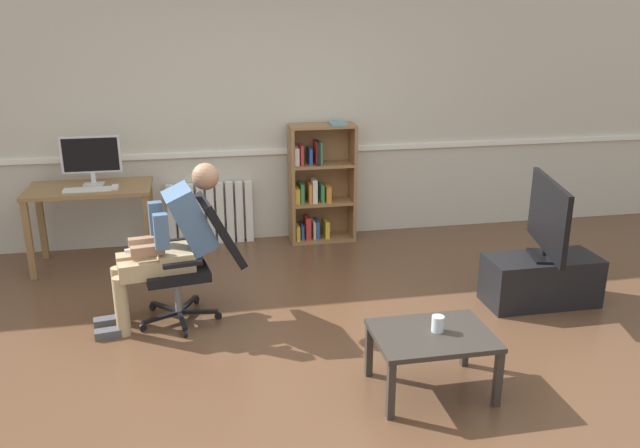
{
  "coord_description": "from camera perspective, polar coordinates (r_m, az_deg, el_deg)",
  "views": [
    {
      "loc": [
        -0.76,
        -3.83,
        2.28
      ],
      "look_at": [
        0.15,
        0.85,
        0.7
      ],
      "focal_mm": 36.21,
      "sensor_mm": 36.0,
      "label": 1
    }
  ],
  "objects": [
    {
      "name": "ground_plane",
      "position": [
        4.52,
        0.2,
        -11.95
      ],
      "size": [
        18.0,
        18.0,
        0.0
      ],
      "primitive_type": "plane",
      "color": "brown"
    },
    {
      "name": "radiator",
      "position": [
        6.66,
        -9.64,
        0.94
      ],
      "size": [
        0.85,
        0.08,
        0.64
      ],
      "color": "white",
      "rests_on": "ground_plane"
    },
    {
      "name": "tv_stand",
      "position": [
        5.55,
        18.93,
        -4.71
      ],
      "size": [
        0.91,
        0.4,
        0.4
      ],
      "color": "black",
      "rests_on": "ground_plane"
    },
    {
      "name": "drinking_glass",
      "position": [
        4.07,
        10.36,
        -8.67
      ],
      "size": [
        0.08,
        0.08,
        0.1
      ],
      "primitive_type": "cylinder",
      "color": "silver",
      "rests_on": "coffee_table"
    },
    {
      "name": "office_chair",
      "position": [
        4.98,
        -10.88,
        -2.67
      ],
      "size": [
        0.83,
        0.63,
        0.96
      ],
      "rotation": [
        0.0,
        0.0,
        -1.41
      ],
      "color": "black",
      "rests_on": "ground_plane"
    },
    {
      "name": "computer_mouse",
      "position": [
        6.09,
        -17.66,
        3.13
      ],
      "size": [
        0.06,
        0.1,
        0.03
      ],
      "primitive_type": "cube",
      "color": "white",
      "rests_on": "computer_desk"
    },
    {
      "name": "computer_desk",
      "position": [
        6.28,
        -19.62,
        2.05
      ],
      "size": [
        1.1,
        0.61,
        0.76
      ],
      "color": "olive",
      "rests_on": "ground_plane"
    },
    {
      "name": "coffee_table",
      "position": [
        4.09,
        9.89,
        -10.12
      ],
      "size": [
        0.73,
        0.54,
        0.4
      ],
      "color": "#332D28",
      "rests_on": "ground_plane"
    },
    {
      "name": "imac_monitor",
      "position": [
        6.26,
        -19.58,
        5.63
      ],
      "size": [
        0.53,
        0.14,
        0.45
      ],
      "color": "silver",
      "rests_on": "computer_desk"
    },
    {
      "name": "bookshelf",
      "position": [
        6.61,
        -0.14,
        3.45
      ],
      "size": [
        0.66,
        0.29,
        1.23
      ],
      "color": "olive",
      "rests_on": "ground_plane"
    },
    {
      "name": "tv_screen",
      "position": [
        5.38,
        19.52,
        0.52
      ],
      "size": [
        0.27,
        0.9,
        0.63
      ],
      "rotation": [
        0.0,
        0.0,
        1.34
      ],
      "color": "black",
      "rests_on": "tv_stand"
    },
    {
      "name": "keyboard",
      "position": [
        6.11,
        -19.86,
        2.88
      ],
      "size": [
        0.41,
        0.12,
        0.02
      ],
      "primitive_type": "cube",
      "color": "white",
      "rests_on": "computer_desk"
    },
    {
      "name": "back_wall",
      "position": [
        6.59,
        -4.35,
        10.15
      ],
      "size": [
        12.0,
        0.13,
        2.7
      ],
      "color": "beige",
      "rests_on": "ground_plane"
    },
    {
      "name": "person_seated",
      "position": [
        4.92,
        -13.14,
        -1.49
      ],
      "size": [
        1.0,
        0.46,
        1.22
      ],
      "rotation": [
        0.0,
        0.0,
        -1.41
      ],
      "color": "tan",
      "rests_on": "ground_plane"
    }
  ]
}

